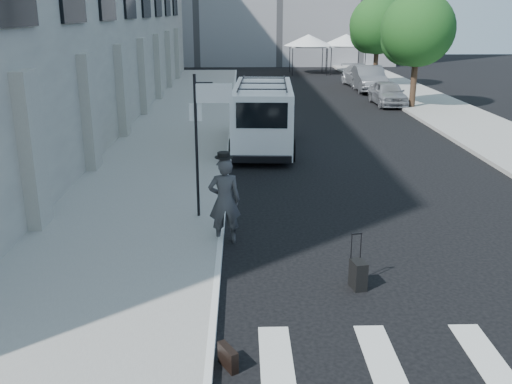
{
  "coord_description": "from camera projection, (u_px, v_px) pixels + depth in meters",
  "views": [
    {
      "loc": [
        -1.49,
        -10.28,
        5.05
      ],
      "look_at": [
        -1.2,
        1.49,
        1.3
      ],
      "focal_mm": 40.0,
      "sensor_mm": 36.0,
      "label": 1
    }
  ],
  "objects": [
    {
      "name": "ground",
      "position": [
        318.0,
        276.0,
        11.36
      ],
      "size": [
        120.0,
        120.0,
        0.0
      ],
      "primitive_type": "plane",
      "color": "black",
      "rests_on": "ground"
    },
    {
      "name": "sidewalk_left",
      "position": [
        183.0,
        123.0,
        26.48
      ],
      "size": [
        4.5,
        48.0,
        0.15
      ],
      "primitive_type": "cube",
      "color": "gray",
      "rests_on": "ground"
    },
    {
      "name": "sidewalk_right",
      "position": [
        437.0,
        108.0,
        30.59
      ],
      "size": [
        4.0,
        56.0,
        0.15
      ],
      "primitive_type": "cube",
      "color": "gray",
      "rests_on": "ground"
    },
    {
      "name": "sign_pole",
      "position": [
        205.0,
        116.0,
        13.55
      ],
      "size": [
        1.03,
        0.07,
        3.5
      ],
      "color": "black",
      "rests_on": "sidewalk_left"
    },
    {
      "name": "tree_near",
      "position": [
        415.0,
        32.0,
        29.52
      ],
      "size": [
        3.8,
        3.83,
        6.03
      ],
      "color": "black",
      "rests_on": "ground"
    },
    {
      "name": "tree_far",
      "position": [
        376.0,
        27.0,
        38.09
      ],
      "size": [
        3.8,
        3.83,
        6.03
      ],
      "color": "black",
      "rests_on": "ground"
    },
    {
      "name": "tent_left",
      "position": [
        308.0,
        40.0,
        46.82
      ],
      "size": [
        4.0,
        4.0,
        3.2
      ],
      "color": "black",
      "rests_on": "ground"
    },
    {
      "name": "tent_right",
      "position": [
        346.0,
        40.0,
        47.37
      ],
      "size": [
        4.0,
        4.0,
        3.2
      ],
      "color": "black",
      "rests_on": "ground"
    },
    {
      "name": "businessman",
      "position": [
        225.0,
        201.0,
        12.75
      ],
      "size": [
        0.77,
        0.54,
        1.99
      ],
      "primitive_type": "imported",
      "rotation": [
        0.0,
        0.0,
        3.24
      ],
      "color": "#3A3A3D",
      "rests_on": "ground"
    },
    {
      "name": "briefcase",
      "position": [
        228.0,
        357.0,
        8.41
      ],
      "size": [
        0.32,
        0.44,
        0.34
      ],
      "primitive_type": "cube",
      "rotation": [
        0.0,
        0.0,
        0.52
      ],
      "color": "black",
      "rests_on": "ground"
    },
    {
      "name": "suitcase",
      "position": [
        358.0,
        274.0,
        10.8
      ],
      "size": [
        0.31,
        0.42,
        1.06
      ],
      "rotation": [
        0.0,
        0.0,
        0.2
      ],
      "color": "black",
      "rests_on": "ground"
    },
    {
      "name": "cargo_van",
      "position": [
        263.0,
        116.0,
        21.65
      ],
      "size": [
        2.53,
        6.53,
        2.41
      ],
      "rotation": [
        0.0,
        0.0,
        -0.05
      ],
      "color": "white",
      "rests_on": "ground"
    },
    {
      "name": "parked_car_a",
      "position": [
        388.0,
        93.0,
        31.71
      ],
      "size": [
        1.62,
        3.96,
        1.34
      ],
      "primitive_type": "imported",
      "rotation": [
        0.0,
        0.0,
        0.01
      ],
      "color": "gray",
      "rests_on": "ground"
    },
    {
      "name": "parked_car_b",
      "position": [
        369.0,
        79.0,
        37.25
      ],
      "size": [
        1.82,
        4.95,
        1.62
      ],
      "primitive_type": "imported",
      "rotation": [
        0.0,
        0.0,
        -0.02
      ],
      "color": "#53565B",
      "rests_on": "ground"
    },
    {
      "name": "parked_car_c",
      "position": [
        361.0,
        76.0,
        39.49
      ],
      "size": [
        2.4,
        5.09,
        1.43
      ],
      "primitive_type": "imported",
      "rotation": [
        0.0,
        0.0,
        0.08
      ],
      "color": "#A7A9AF",
      "rests_on": "ground"
    }
  ]
}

